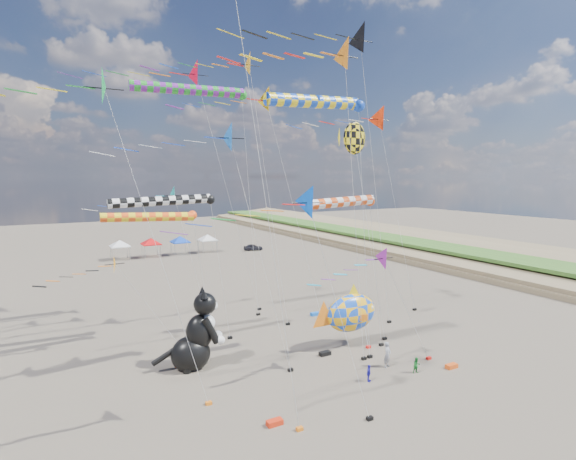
{
  "coord_description": "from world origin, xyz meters",
  "views": [
    {
      "loc": [
        -17.33,
        -17.11,
        13.62
      ],
      "look_at": [
        -1.11,
        12.0,
        9.66
      ],
      "focal_mm": 28.0,
      "sensor_mm": 36.0,
      "label": 1
    }
  ],
  "objects_px": {
    "cat_inflatable": "(195,328)",
    "child_blue": "(369,373)",
    "parked_car": "(253,247)",
    "child_green": "(417,365)",
    "fish_inflatable": "(351,313)",
    "person_adult": "(387,355)"
  },
  "relations": [
    {
      "from": "fish_inflatable",
      "to": "child_blue",
      "type": "distance_m",
      "value": 6.64
    },
    {
      "from": "fish_inflatable",
      "to": "parked_car",
      "type": "bearing_deg",
      "value": 74.46
    },
    {
      "from": "person_adult",
      "to": "parked_car",
      "type": "relative_size",
      "value": 0.53
    },
    {
      "from": "cat_inflatable",
      "to": "parked_car",
      "type": "distance_m",
      "value": 51.57
    },
    {
      "from": "person_adult",
      "to": "child_green",
      "type": "distance_m",
      "value": 2.13
    },
    {
      "from": "cat_inflatable",
      "to": "parked_car",
      "type": "xyz_separation_m",
      "value": [
        25.23,
        44.91,
        -2.32
      ]
    },
    {
      "from": "parked_car",
      "to": "fish_inflatable",
      "type": "bearing_deg",
      "value": 177.85
    },
    {
      "from": "cat_inflatable",
      "to": "child_green",
      "type": "distance_m",
      "value": 15.84
    },
    {
      "from": "fish_inflatable",
      "to": "person_adult",
      "type": "height_order",
      "value": "fish_inflatable"
    },
    {
      "from": "child_blue",
      "to": "parked_car",
      "type": "bearing_deg",
      "value": 37.66
    },
    {
      "from": "child_blue",
      "to": "parked_car",
      "type": "relative_size",
      "value": 0.33
    },
    {
      "from": "child_blue",
      "to": "person_adult",
      "type": "bearing_deg",
      "value": -11.79
    },
    {
      "from": "fish_inflatable",
      "to": "parked_car",
      "type": "height_order",
      "value": "fish_inflatable"
    },
    {
      "from": "cat_inflatable",
      "to": "child_blue",
      "type": "distance_m",
      "value": 12.48
    },
    {
      "from": "parked_car",
      "to": "child_green",
      "type": "bearing_deg",
      "value": -179.33
    },
    {
      "from": "child_green",
      "to": "parked_car",
      "type": "xyz_separation_m",
      "value": [
        12.04,
        53.36,
        0.03
      ]
    },
    {
      "from": "fish_inflatable",
      "to": "parked_car",
      "type": "distance_m",
      "value": 48.95
    },
    {
      "from": "child_blue",
      "to": "parked_car",
      "type": "height_order",
      "value": "parked_car"
    },
    {
      "from": "cat_inflatable",
      "to": "fish_inflatable",
      "type": "height_order",
      "value": "cat_inflatable"
    },
    {
      "from": "fish_inflatable",
      "to": "person_adult",
      "type": "xyz_separation_m",
      "value": [
        -0.06,
        -4.46,
        -1.88
      ]
    },
    {
      "from": "cat_inflatable",
      "to": "child_blue",
      "type": "xyz_separation_m",
      "value": [
        9.43,
        -7.84,
        -2.33
      ]
    },
    {
      "from": "person_adult",
      "to": "child_green",
      "type": "bearing_deg",
      "value": -81.49
    }
  ]
}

